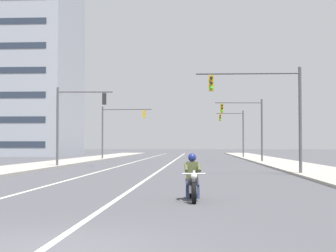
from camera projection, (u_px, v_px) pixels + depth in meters
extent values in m
plane|color=#47474C|center=(49.00, 247.00, 8.75)|extent=(400.00, 400.00, 0.00)
cube|color=beige|center=(173.00, 161.00, 53.65)|extent=(0.16, 100.00, 0.01)
cube|color=beige|center=(136.00, 161.00, 53.87)|extent=(0.16, 100.00, 0.01)
cube|color=#9E998E|center=(280.00, 163.00, 48.09)|extent=(4.40, 110.00, 0.14)
cube|color=#9E998E|center=(64.00, 162.00, 49.24)|extent=(4.40, 110.00, 0.14)
cylinder|color=black|center=(194.00, 193.00, 15.23)|extent=(0.16, 0.65, 0.64)
cylinder|color=black|center=(191.00, 188.00, 16.78)|extent=(0.16, 0.65, 0.64)
cylinder|color=silver|center=(194.00, 182.00, 15.34)|extent=(0.09, 0.33, 0.68)
sphere|color=white|center=(194.00, 176.00, 15.20)|extent=(0.20, 0.20, 0.20)
cylinder|color=silver|center=(194.00, 174.00, 15.40)|extent=(0.70, 0.09, 0.04)
ellipsoid|color=black|center=(193.00, 182.00, 15.89)|extent=(0.35, 0.58, 0.28)
cube|color=silver|center=(193.00, 189.00, 16.00)|extent=(0.27, 0.45, 0.24)
cube|color=black|center=(192.00, 183.00, 16.33)|extent=(0.31, 0.54, 0.12)
cube|color=black|center=(191.00, 179.00, 16.74)|extent=(0.22, 0.37, 0.08)
cylinder|color=silver|center=(188.00, 190.00, 16.40)|extent=(0.11, 0.55, 0.08)
cube|color=#4C512D|center=(192.00, 171.00, 16.30)|extent=(0.37, 0.26, 0.56)
sphere|color=navy|center=(192.00, 158.00, 16.30)|extent=(0.26, 0.26, 0.26)
cylinder|color=navy|center=(197.00, 183.00, 16.15)|extent=(0.17, 0.45, 0.30)
cylinder|color=navy|center=(198.00, 193.00, 15.96)|extent=(0.12, 0.16, 0.35)
cylinder|color=#4C512D|center=(199.00, 168.00, 16.05)|extent=(0.13, 0.53, 0.27)
cylinder|color=navy|center=(188.00, 183.00, 16.15)|extent=(0.17, 0.45, 0.30)
cylinder|color=navy|center=(187.00, 193.00, 15.96)|extent=(0.12, 0.16, 0.35)
cylinder|color=#4C512D|center=(186.00, 168.00, 16.05)|extent=(0.13, 0.53, 0.27)
cylinder|color=#47474C|center=(300.00, 121.00, 29.66)|extent=(0.18, 0.18, 6.20)
cylinder|color=#47474C|center=(248.00, 73.00, 29.93)|extent=(5.97, 0.12, 0.11)
cube|color=#B79319|center=(211.00, 83.00, 30.02)|extent=(0.30, 0.24, 0.90)
sphere|color=black|center=(211.00, 78.00, 29.87)|extent=(0.18, 0.18, 0.18)
sphere|color=black|center=(211.00, 83.00, 29.86)|extent=(0.18, 0.18, 0.18)
sphere|color=green|center=(211.00, 88.00, 29.85)|extent=(0.18, 0.18, 0.18)
cylinder|color=#47474C|center=(57.00, 127.00, 40.25)|extent=(0.18, 0.18, 6.20)
cylinder|color=#47474C|center=(85.00, 92.00, 40.33)|extent=(4.28, 0.31, 0.11)
cube|color=black|center=(104.00, 99.00, 40.29)|extent=(0.31, 0.25, 0.90)
sphere|color=black|center=(105.00, 95.00, 40.46)|extent=(0.18, 0.18, 0.18)
sphere|color=black|center=(105.00, 99.00, 40.45)|extent=(0.18, 0.18, 0.18)
sphere|color=green|center=(105.00, 103.00, 40.44)|extent=(0.18, 0.18, 0.18)
cylinder|color=#47474C|center=(262.00, 131.00, 50.55)|extent=(0.18, 0.18, 6.20)
cylinder|color=#47474C|center=(238.00, 103.00, 50.63)|extent=(4.58, 0.41, 0.11)
cube|color=#B79319|center=(222.00, 108.00, 50.59)|extent=(0.32, 0.26, 0.90)
sphere|color=black|center=(222.00, 105.00, 50.45)|extent=(0.18, 0.18, 0.18)
sphere|color=black|center=(222.00, 108.00, 50.44)|extent=(0.18, 0.18, 0.18)
sphere|color=green|center=(222.00, 111.00, 50.43)|extent=(0.18, 0.18, 0.18)
cylinder|color=#47474C|center=(102.00, 133.00, 60.50)|extent=(0.18, 0.18, 6.20)
cylinder|color=#47474C|center=(127.00, 109.00, 60.32)|extent=(5.77, 0.35, 0.11)
cube|color=#B79319|center=(144.00, 114.00, 60.10)|extent=(0.31, 0.25, 0.90)
sphere|color=black|center=(144.00, 112.00, 60.27)|extent=(0.18, 0.18, 0.18)
sphere|color=black|center=(144.00, 114.00, 60.26)|extent=(0.18, 0.18, 0.18)
sphere|color=green|center=(144.00, 117.00, 60.25)|extent=(0.18, 0.18, 0.18)
cylinder|color=#47474C|center=(243.00, 134.00, 67.64)|extent=(0.18, 0.18, 6.20)
cylinder|color=#47474C|center=(230.00, 113.00, 67.78)|extent=(3.52, 0.24, 0.11)
cube|color=#B79319|center=(220.00, 118.00, 67.78)|extent=(0.31, 0.25, 0.90)
sphere|color=black|center=(220.00, 115.00, 67.63)|extent=(0.18, 0.18, 0.18)
sphere|color=black|center=(220.00, 117.00, 67.62)|extent=(0.18, 0.18, 0.18)
sphere|color=green|center=(220.00, 120.00, 67.61)|extent=(0.18, 0.18, 0.18)
cube|color=#999EA8|center=(8.00, 67.00, 84.02)|extent=(21.19, 17.87, 28.60)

